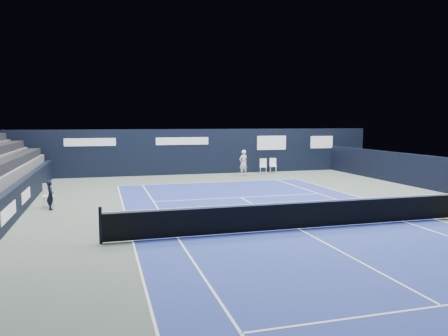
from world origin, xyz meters
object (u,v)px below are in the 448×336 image
object	(u,v)px
folding_chair_back_a	(263,164)
tennis_net	(299,214)
line_judge_chair	(48,194)
folding_chair_back_b	(273,164)
tennis_player	(243,163)

from	to	relation	value
folding_chair_back_a	tennis_net	size ratio (longest dim) A/B	0.08
line_judge_chair	tennis_net	bearing A→B (deg)	-41.43
folding_chair_back_b	tennis_player	distance (m)	2.82
folding_chair_back_a	folding_chair_back_b	size ratio (longest dim) A/B	1.02
line_judge_chair	tennis_player	size ratio (longest dim) A/B	0.57
folding_chair_back_b	line_judge_chair	world-z (taller)	folding_chair_back_b
folding_chair_back_b	line_judge_chair	bearing A→B (deg)	-131.80
tennis_net	line_judge_chair	bearing A→B (deg)	142.98
folding_chair_back_a	tennis_player	distance (m)	1.88
folding_chair_back_a	tennis_player	bearing A→B (deg)	-136.95
tennis_player	folding_chair_back_a	bearing A→B (deg)	23.94
folding_chair_back_a	tennis_player	xyz separation A→B (m)	(-1.71, -0.76, 0.16)
folding_chair_back_a	tennis_player	world-z (taller)	tennis_player
folding_chair_back_a	folding_chair_back_b	distance (m)	0.94
line_judge_chair	tennis_net	size ratio (longest dim) A/B	0.08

